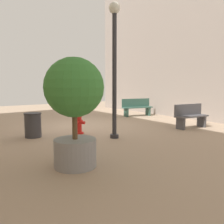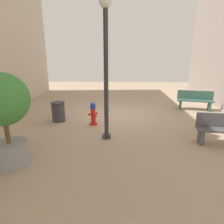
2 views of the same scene
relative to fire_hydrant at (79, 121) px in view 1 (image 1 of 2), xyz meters
The scene contains 8 objects.
ground_plane 1.68m from the fire_hydrant, 121.12° to the right, with size 23.40×23.40×0.00m, color tan.
building_facade_left 7.88m from the fire_hydrant, 168.66° to the left, with size 0.70×18.00×9.15m, color gray.
fire_hydrant is the anchor object (origin of this frame).
bench_near 5.41m from the fire_hydrant, 153.15° to the right, with size 1.76×0.80×0.95m.
bench_far 4.44m from the fire_hydrant, 159.44° to the left, with size 1.50×0.59×0.95m.
planter_tree 3.55m from the fire_hydrant, 61.09° to the left, with size 1.24×1.24×2.29m.
street_lamp 2.58m from the fire_hydrant, 115.67° to the left, with size 0.36×0.36×4.25m.
trash_bin 1.55m from the fire_hydrant, 14.00° to the right, with size 0.56×0.56×0.81m.
Camera 1 is at (4.68, 8.82, 1.73)m, focal length 38.21 mm.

